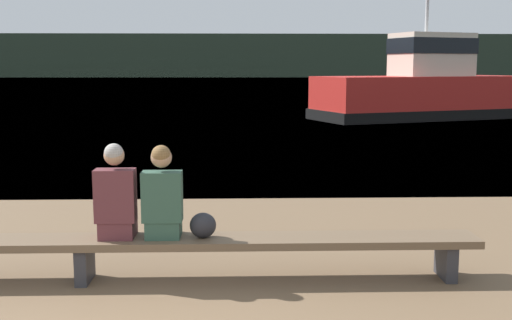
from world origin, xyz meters
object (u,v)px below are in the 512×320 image
(bench_main, at_px, (84,246))
(person_left, at_px, (116,197))
(tugboat_red, at_px, (423,91))
(person_right, at_px, (162,197))
(shopping_bag, at_px, (203,225))

(bench_main, distance_m, person_left, 0.60)
(bench_main, distance_m, tugboat_red, 22.17)
(bench_main, xyz_separation_m, person_left, (0.33, 0.00, 0.50))
(person_right, distance_m, shopping_bag, 0.50)
(person_left, height_order, person_right, person_left)
(bench_main, distance_m, person_right, 0.94)
(bench_main, relative_size, person_left, 8.25)
(shopping_bag, xyz_separation_m, tugboat_red, (8.08, 20.12, 0.54))
(person_right, distance_m, tugboat_red, 21.83)
(bench_main, relative_size, tugboat_red, 0.83)
(person_right, bearing_deg, person_left, -179.99)
(person_right, xyz_separation_m, tugboat_red, (8.49, 20.12, 0.25))
(shopping_bag, distance_m, tugboat_red, 21.69)
(person_left, distance_m, tugboat_red, 22.02)
(bench_main, height_order, person_left, person_left)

